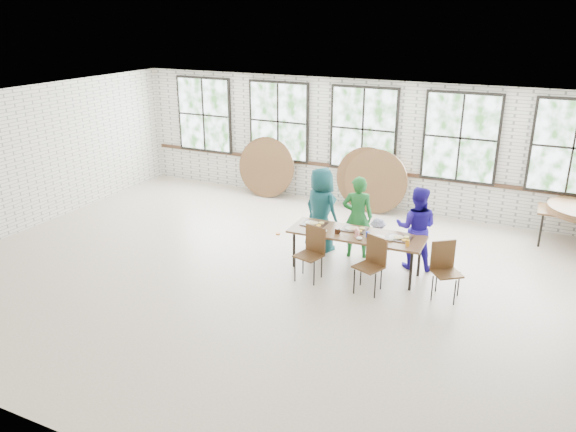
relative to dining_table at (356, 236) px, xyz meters
The scene contains 11 objects.
room 3.89m from the dining_table, 107.41° to the left, with size 12.00×12.00×12.00m.
dining_table is the anchor object (origin of this frame).
chair_near_left 0.84m from the dining_table, 136.39° to the right, with size 0.51×0.50×0.95m.
chair_near_right 0.76m from the dining_table, 49.31° to the right, with size 0.54×0.53×0.95m.
chair_spare 1.64m from the dining_table, ahead, with size 0.58×0.58×0.95m.
adult_teal 1.16m from the dining_table, 145.56° to the left, with size 0.81×0.53×1.67m, color navy.
adult_green 0.69m from the dining_table, 107.75° to the left, with size 0.58×0.38×1.60m, color #1A6427.
toddler 0.73m from the dining_table, 72.75° to the left, with size 0.54×0.31×0.83m, color #161E46.
adult_blue 1.12m from the dining_table, 35.55° to the left, with size 0.75×0.58×1.54m, color #2516A0.
tabletop_clutter 0.13m from the dining_table, 17.58° to the right, with size 2.06×0.61×0.11m.
round_tops_leaning 3.95m from the dining_table, 123.30° to the left, with size 4.43×0.47×1.50m.
Camera 1 is at (4.02, -7.96, 4.44)m, focal length 35.00 mm.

